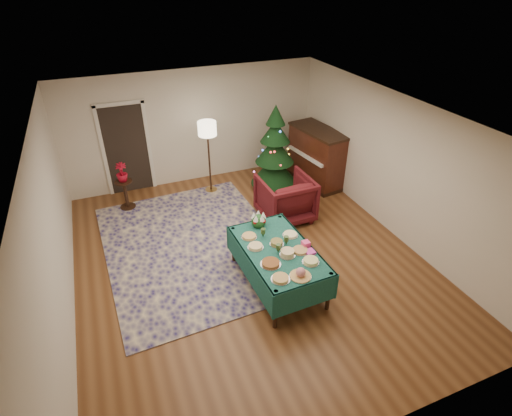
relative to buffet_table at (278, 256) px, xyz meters
name	(u,v)px	position (x,y,z in m)	size (l,w,h in m)	color
room_shell	(248,196)	(-0.22, 0.79, 0.76)	(7.00, 7.00, 7.00)	#593319
doorway	(126,147)	(-1.82, 4.27, 0.51)	(1.08, 0.04, 2.16)	black
rug	(193,245)	(-1.05, 1.59, -0.58)	(3.20, 4.20, 0.02)	#1C1654
buffet_table	(278,256)	(0.00, 0.00, 0.00)	(1.15, 1.91, 0.73)	black
platter_0	(281,278)	(-0.27, -0.67, 0.17)	(0.28, 0.28, 0.05)	silver
platter_1	(301,273)	(0.02, -0.72, 0.21)	(0.33, 0.33, 0.16)	silver
platter_2	(311,261)	(0.32, -0.49, 0.17)	(0.27, 0.27, 0.06)	silver
platter_3	(271,263)	(-0.27, -0.30, 0.17)	(0.32, 0.32, 0.05)	silver
platter_4	(287,253)	(0.06, -0.21, 0.19)	(0.26, 0.26, 0.10)	silver
platter_5	(300,250)	(0.30, -0.19, 0.16)	(0.28, 0.28, 0.04)	silver
platter_6	(256,246)	(-0.32, 0.17, 0.17)	(0.26, 0.26, 0.05)	silver
platter_7	(277,243)	(0.03, 0.12, 0.18)	(0.23, 0.23, 0.07)	silver
platter_8	(290,235)	(0.35, 0.26, 0.16)	(0.27, 0.27, 0.04)	silver
platter_9	(249,236)	(-0.32, 0.48, 0.16)	(0.27, 0.27, 0.04)	silver
goblet_0	(263,233)	(-0.10, 0.39, 0.24)	(0.08, 0.08, 0.17)	#2D471E
goblet_1	(286,240)	(0.17, 0.05, 0.24)	(0.08, 0.08, 0.17)	#2D471E
goblet_2	(278,249)	(-0.05, -0.10, 0.24)	(0.08, 0.08, 0.17)	#2D471E
napkin_stack	(310,252)	(0.43, -0.28, 0.16)	(0.15, 0.15, 0.04)	#E23EAF
gift_box	(306,244)	(0.44, -0.11, 0.19)	(0.12, 0.12, 0.10)	#F64486
centerpiece	(259,220)	(-0.04, 0.73, 0.27)	(0.26, 0.26, 0.30)	#1E4C1E
armchair	(285,196)	(1.00, 1.80, -0.06)	(1.02, 0.96, 1.05)	#4A0F14
floor_lamp	(207,133)	(-0.10, 3.55, 0.86)	(0.41, 0.41, 1.71)	#A57F3F
side_table	(126,195)	(-2.05, 3.48, -0.26)	(0.37, 0.37, 0.67)	black
potted_plant	(122,176)	(-2.05, 3.48, 0.20)	(0.23, 0.42, 0.23)	maroon
christmas_tree	(275,152)	(1.38, 3.17, 0.32)	(1.27, 1.27, 2.02)	black
piano	(317,157)	(2.43, 3.01, 0.08)	(0.93, 1.65, 1.36)	black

